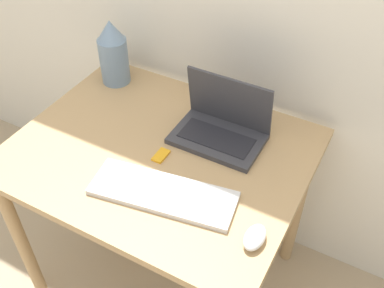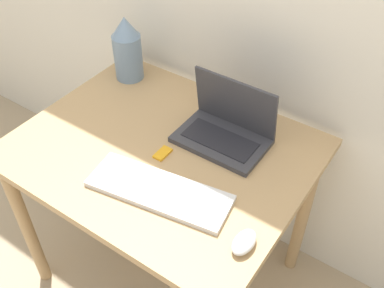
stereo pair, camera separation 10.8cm
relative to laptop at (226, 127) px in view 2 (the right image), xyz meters
name	(u,v)px [view 2 (the right image)]	position (x,y,z in m)	size (l,w,h in m)	color
desk	(163,169)	(-0.16, -0.17, -0.15)	(1.01, 0.80, 0.77)	tan
laptop	(226,127)	(0.00, 0.00, 0.00)	(0.32, 0.21, 0.22)	#333338
keyboard	(159,191)	(-0.04, -0.34, -0.04)	(0.48, 0.23, 0.02)	silver
mouse	(244,242)	(0.28, -0.36, -0.03)	(0.06, 0.10, 0.04)	silver
vase	(127,49)	(-0.53, 0.11, 0.08)	(0.12, 0.12, 0.27)	slate
mp3_player	(163,153)	(-0.13, -0.19, -0.04)	(0.04, 0.07, 0.01)	orange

